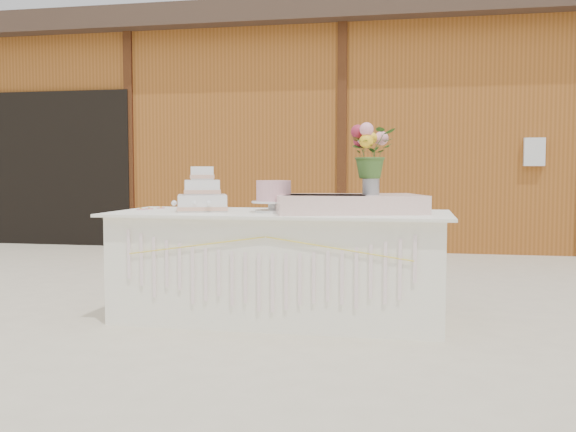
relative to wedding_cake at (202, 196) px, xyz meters
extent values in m
plane|color=beige|center=(0.58, 0.01, -0.88)|extent=(80.00, 80.00, 0.00)
cube|color=#92521E|center=(0.58, 6.01, 0.62)|extent=(12.00, 4.00, 3.00)
cube|color=#3A2A20|center=(0.58, 6.01, 2.27)|extent=(12.60, 4.60, 0.30)
cube|color=black|center=(-3.62, 3.99, 0.22)|extent=(2.40, 0.08, 2.20)
cube|color=white|center=(0.58, 0.01, -0.50)|extent=(2.28, 0.88, 0.75)
cube|color=white|center=(0.58, 0.01, -0.12)|extent=(2.40, 1.00, 0.02)
cube|color=white|center=(0.00, 0.00, -0.05)|extent=(0.44, 0.44, 0.12)
cube|color=#DEA78C|center=(0.00, 0.00, -0.09)|extent=(0.46, 0.46, 0.03)
cube|color=white|center=(0.00, 0.00, 0.06)|extent=(0.32, 0.32, 0.11)
cube|color=#DEA78C|center=(0.00, 0.00, 0.03)|extent=(0.33, 0.33, 0.03)
cube|color=white|center=(0.00, 0.00, 0.17)|extent=(0.21, 0.21, 0.10)
cube|color=#DEA78C|center=(0.00, 0.00, 0.14)|extent=(0.22, 0.22, 0.03)
cylinder|color=white|center=(0.54, -0.04, -0.10)|extent=(0.27, 0.27, 0.02)
cylinder|color=white|center=(0.54, -0.04, -0.07)|extent=(0.08, 0.08, 0.05)
cylinder|color=white|center=(0.54, -0.04, -0.04)|extent=(0.31, 0.31, 0.01)
cylinder|color=#DFA0AD|center=(0.54, -0.04, 0.04)|extent=(0.24, 0.24, 0.14)
cube|color=beige|center=(1.07, -0.01, -0.05)|extent=(1.13, 0.84, 0.13)
cylinder|color=#ADACB1|center=(1.22, 0.01, 0.10)|extent=(0.12, 0.12, 0.16)
imported|color=#3B6227|center=(1.22, 0.01, 0.35)|extent=(0.41, 0.40, 0.35)
camera|label=1|loc=(1.51, -4.46, 0.18)|focal=40.00mm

